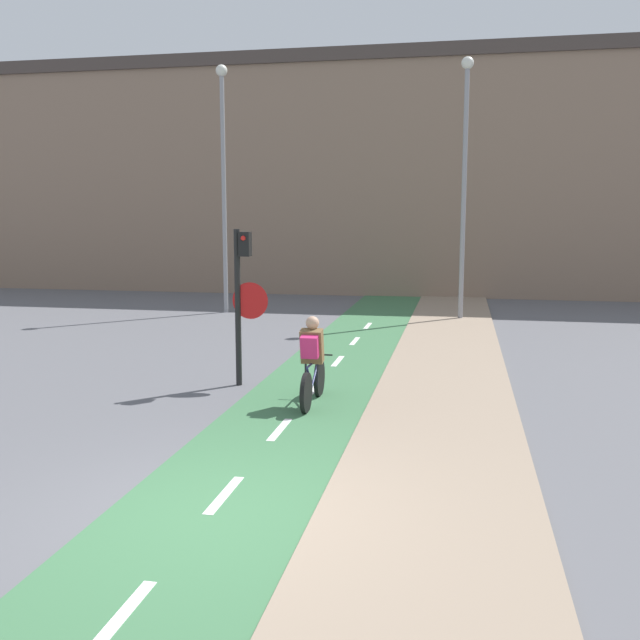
{
  "coord_description": "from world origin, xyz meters",
  "views": [
    {
      "loc": [
        2.53,
        -6.76,
        3.13
      ],
      "look_at": [
        0.0,
        6.03,
        1.2
      ],
      "focal_mm": 40.0,
      "sensor_mm": 36.0,
      "label": 1
    }
  ],
  "objects_px": {
    "traffic_light_pole": "(242,289)",
    "cyclist_near": "(312,363)",
    "street_lamp_far": "(223,166)",
    "street_lamp_sidewalk": "(465,164)"
  },
  "relations": [
    {
      "from": "traffic_light_pole",
      "to": "cyclist_near",
      "type": "xyz_separation_m",
      "value": [
        1.54,
        -1.13,
        -1.08
      ]
    },
    {
      "from": "traffic_light_pole",
      "to": "cyclist_near",
      "type": "bearing_deg",
      "value": -36.4
    },
    {
      "from": "street_lamp_far",
      "to": "street_lamp_sidewalk",
      "type": "xyz_separation_m",
      "value": [
        7.46,
        -0.17,
        -0.05
      ]
    },
    {
      "from": "traffic_light_pole",
      "to": "street_lamp_far",
      "type": "distance_m",
      "value": 10.52
    },
    {
      "from": "cyclist_near",
      "to": "street_lamp_sidewalk",
      "type": "bearing_deg",
      "value": 77.15
    },
    {
      "from": "street_lamp_far",
      "to": "street_lamp_sidewalk",
      "type": "bearing_deg",
      "value": -1.34
    },
    {
      "from": "traffic_light_pole",
      "to": "street_lamp_far",
      "type": "relative_size",
      "value": 0.37
    },
    {
      "from": "street_lamp_sidewalk",
      "to": "cyclist_near",
      "type": "relative_size",
      "value": 4.38
    },
    {
      "from": "traffic_light_pole",
      "to": "street_lamp_sidewalk",
      "type": "bearing_deg",
      "value": 67.17
    },
    {
      "from": "street_lamp_far",
      "to": "cyclist_near",
      "type": "distance_m",
      "value": 12.41
    }
  ]
}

